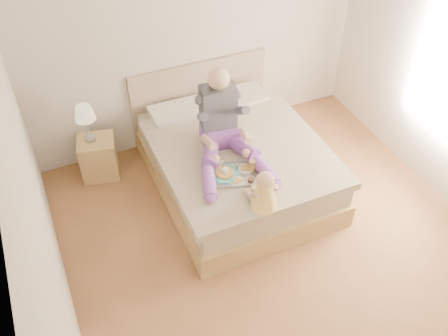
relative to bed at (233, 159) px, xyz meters
name	(u,v)px	position (x,y,z in m)	size (l,w,h in m)	color
room	(300,126)	(0.08, -1.08, 1.19)	(4.02, 4.22, 2.71)	brown
bed	(233,159)	(0.00, 0.00, 0.00)	(1.70, 2.18, 1.00)	#A4854C
nightstand	(99,157)	(-1.35, 0.72, -0.07)	(0.47, 0.43, 0.49)	#A4854C
lamp	(85,115)	(-1.39, 0.74, 0.51)	(0.22, 0.22, 0.45)	#B2B4B9
adult	(223,129)	(-0.17, -0.11, 0.55)	(0.75, 1.11, 0.89)	#713B94
tray	(234,173)	(-0.23, -0.52, 0.32)	(0.54, 0.49, 0.13)	#B2B4B9
baby	(264,193)	(-0.16, -1.00, 0.46)	(0.27, 0.37, 0.41)	#FFD250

